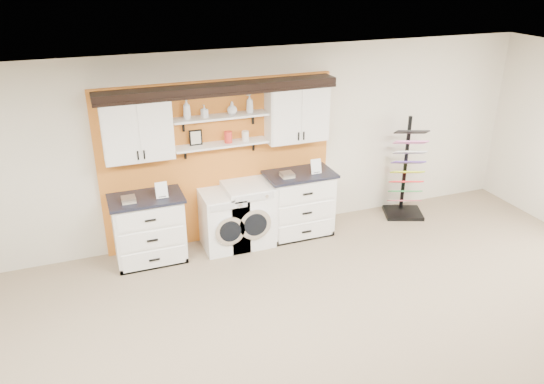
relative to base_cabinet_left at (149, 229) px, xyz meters
name	(u,v)px	position (x,y,z in m)	size (l,w,h in m)	color
ceiling	(363,137)	(1.13, -3.64, 2.31)	(10.00, 10.00, 0.00)	white
wall_back	(218,149)	(1.13, 0.36, 0.91)	(10.00, 10.00, 0.00)	beige
accent_panel	(219,162)	(1.13, 0.32, 0.71)	(3.40, 0.07, 2.40)	#C86D22
upper_cabinet_left	(137,129)	(0.00, 0.15, 1.39)	(0.90, 0.35, 0.84)	white
upper_cabinet_right	(297,112)	(2.26, 0.15, 1.39)	(0.90, 0.35, 0.84)	white
shelf_lower	(222,144)	(1.13, 0.16, 1.04)	(1.32, 0.28, 0.03)	white
shelf_upper	(220,117)	(1.13, 0.16, 1.44)	(1.32, 0.28, 0.03)	white
crown_molding	(219,88)	(1.13, 0.17, 1.84)	(3.30, 0.41, 0.13)	black
picture_frame	(196,138)	(0.78, 0.21, 1.17)	(0.18, 0.02, 0.22)	black
canister_red	(228,137)	(1.23, 0.16, 1.14)	(0.11, 0.11, 0.16)	red
canister_cream	(245,136)	(1.48, 0.16, 1.13)	(0.10, 0.10, 0.14)	silver
base_cabinet_left	(149,229)	(0.00, 0.00, 0.00)	(1.00, 0.66, 0.97)	white
base_cabinet_right	(299,203)	(2.26, 0.00, 0.01)	(1.03, 0.66, 1.00)	white
washer	(224,220)	(1.07, 0.00, -0.06)	(0.62, 0.71, 0.86)	white
dryer	(248,214)	(1.44, 0.00, -0.02)	(0.67, 0.71, 0.94)	white
sample_rack	(406,185)	(4.15, -0.01, 0.04)	(0.73, 0.68, 1.64)	black
soap_bottle_a	(187,109)	(0.67, 0.16, 1.59)	(0.10, 0.10, 0.26)	silver
soap_bottle_b	(204,111)	(0.91, 0.16, 1.54)	(0.08, 0.08, 0.17)	silver
soap_bottle_c	(232,108)	(1.30, 0.16, 1.55)	(0.14, 0.14, 0.18)	silver
soap_bottle_d	(250,104)	(1.55, 0.16, 1.59)	(0.10, 0.10, 0.25)	silver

